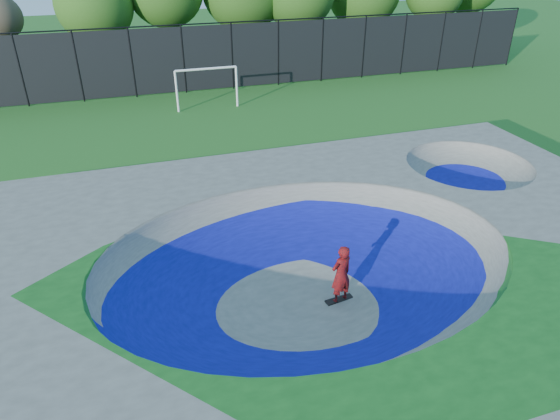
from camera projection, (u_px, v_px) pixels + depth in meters
The scene contains 6 objects.
ground at pixel (306, 298), 13.51m from camera, with size 120.00×120.00×0.00m, color #205D19.
skate_deck at pixel (306, 275), 13.15m from camera, with size 22.00×14.00×1.50m, color gray.
skater at pixel (341, 274), 13.00m from camera, with size 0.63×0.41×1.73m, color red.
skateboard at pixel (339, 300), 13.40m from camera, with size 0.78×0.22×0.05m, color black.
soccer_goal at pixel (207, 81), 27.31m from camera, with size 3.47×0.12×2.29m.
fence at pixel (183, 58), 29.95m from camera, with size 48.09×0.09×4.04m.
Camera 1 is at (-3.96, -9.92, 8.64)m, focal length 32.00 mm.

